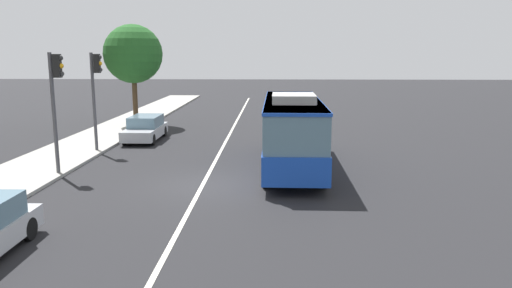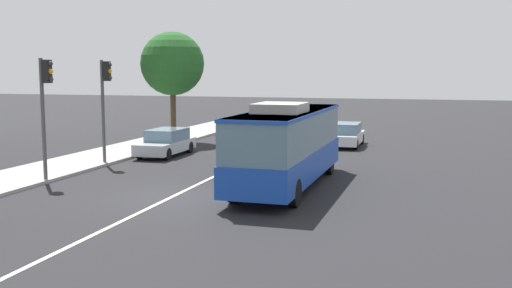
{
  "view_description": "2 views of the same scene",
  "coord_description": "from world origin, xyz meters",
  "px_view_note": "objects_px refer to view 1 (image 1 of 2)",
  "views": [
    {
      "loc": [
        -18.57,
        -2.76,
        5.15
      ],
      "look_at": [
        2.38,
        -2.04,
        1.22
      ],
      "focal_mm": 33.92,
      "sensor_mm": 36.0,
      "label": 1
    },
    {
      "loc": [
        -19.96,
        -9.21,
        4.7
      ],
      "look_at": [
        3.79,
        -2.14,
        1.62
      ],
      "focal_mm": 41.75,
      "sensor_mm": 36.0,
      "label": 2
    }
  ],
  "objects_px": {
    "street_tree_kerbside_centre": "(133,54)",
    "sedan_white": "(291,115)",
    "transit_bus": "(292,128)",
    "sedan_silver": "(145,128)",
    "traffic_light_near_corner": "(96,85)",
    "traffic_light_mid_block": "(56,92)"
  },
  "relations": [
    {
      "from": "sedan_white",
      "to": "street_tree_kerbside_centre",
      "type": "xyz_separation_m",
      "value": [
        -0.89,
        11.24,
        4.38
      ]
    },
    {
      "from": "sedan_silver",
      "to": "traffic_light_mid_block",
      "type": "relative_size",
      "value": 0.87
    },
    {
      "from": "traffic_light_mid_block",
      "to": "street_tree_kerbside_centre",
      "type": "distance_m",
      "value": 14.71
    },
    {
      "from": "sedan_silver",
      "to": "traffic_light_near_corner",
      "type": "xyz_separation_m",
      "value": [
        -3.74,
        1.48,
        2.84
      ]
    },
    {
      "from": "traffic_light_near_corner",
      "to": "street_tree_kerbside_centre",
      "type": "relative_size",
      "value": 0.72
    },
    {
      "from": "sedan_white",
      "to": "traffic_light_near_corner",
      "type": "xyz_separation_m",
      "value": [
        -10.57,
        10.47,
        2.84
      ]
    },
    {
      "from": "sedan_silver",
      "to": "traffic_light_mid_block",
      "type": "bearing_deg",
      "value": -9.06
    },
    {
      "from": "sedan_white",
      "to": "traffic_light_near_corner",
      "type": "distance_m",
      "value": 15.15
    },
    {
      "from": "transit_bus",
      "to": "sedan_silver",
      "type": "relative_size",
      "value": 2.23
    },
    {
      "from": "sedan_silver",
      "to": "sedan_white",
      "type": "relative_size",
      "value": 1.0
    },
    {
      "from": "sedan_white",
      "to": "traffic_light_mid_block",
      "type": "height_order",
      "value": "traffic_light_mid_block"
    },
    {
      "from": "transit_bus",
      "to": "street_tree_kerbside_centre",
      "type": "relative_size",
      "value": 1.39
    },
    {
      "from": "street_tree_kerbside_centre",
      "to": "sedan_silver",
      "type": "bearing_deg",
      "value": -159.27
    },
    {
      "from": "traffic_light_near_corner",
      "to": "traffic_light_mid_block",
      "type": "xyz_separation_m",
      "value": [
        -4.92,
        -0.12,
        0.0
      ]
    },
    {
      "from": "sedan_white",
      "to": "street_tree_kerbside_centre",
      "type": "distance_m",
      "value": 12.09
    },
    {
      "from": "transit_bus",
      "to": "traffic_light_mid_block",
      "type": "height_order",
      "value": "traffic_light_mid_block"
    },
    {
      "from": "street_tree_kerbside_centre",
      "to": "sedan_white",
      "type": "bearing_deg",
      "value": -85.49
    },
    {
      "from": "transit_bus",
      "to": "traffic_light_near_corner",
      "type": "xyz_separation_m",
      "value": [
        3.07,
        10.03,
        1.75
      ]
    },
    {
      "from": "sedan_silver",
      "to": "traffic_light_near_corner",
      "type": "bearing_deg",
      "value": -21.8
    },
    {
      "from": "traffic_light_near_corner",
      "to": "street_tree_kerbside_centre",
      "type": "distance_m",
      "value": 9.83
    },
    {
      "from": "sedan_white",
      "to": "traffic_light_mid_block",
      "type": "relative_size",
      "value": 0.87
    },
    {
      "from": "sedan_white",
      "to": "traffic_light_mid_block",
      "type": "xyz_separation_m",
      "value": [
        -15.49,
        10.35,
        2.84
      ]
    }
  ]
}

